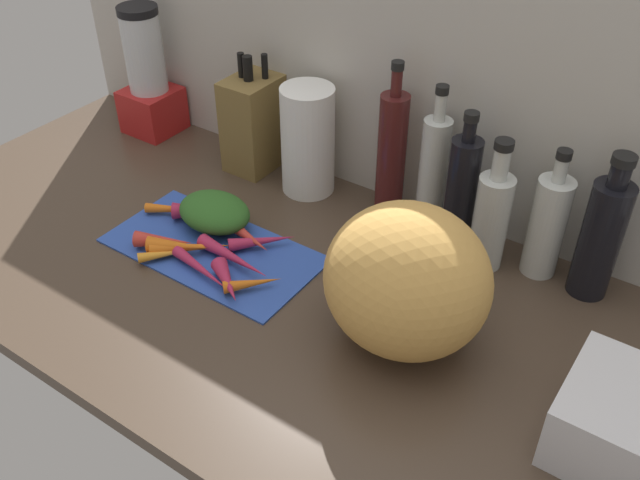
% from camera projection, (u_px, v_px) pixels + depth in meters
% --- Properties ---
extents(ground_plane, '(1.70, 0.80, 0.03)m').
position_uv_depth(ground_plane, '(266.00, 281.00, 1.34)').
color(ground_plane, '#47382B').
extents(wall_back, '(1.70, 0.03, 0.60)m').
position_uv_depth(wall_back, '(377.00, 59.00, 1.41)').
color(wall_back, '#BCB7AD').
rests_on(wall_back, ground_plane).
extents(cutting_board, '(0.43, 0.22, 0.01)m').
position_uv_depth(cutting_board, '(212.00, 250.00, 1.39)').
color(cutting_board, '#2D51B7').
rests_on(cutting_board, ground_plane).
extents(carrot_0, '(0.12, 0.09, 0.03)m').
position_uv_depth(carrot_0, '(178.00, 246.00, 1.36)').
color(carrot_0, orange).
rests_on(carrot_0, cutting_board).
extents(carrot_1, '(0.14, 0.12, 0.03)m').
position_uv_depth(carrot_1, '(191.00, 247.00, 1.37)').
color(carrot_1, orange).
rests_on(carrot_1, cutting_board).
extents(carrot_2, '(0.15, 0.10, 0.02)m').
position_uv_depth(carrot_2, '(182.00, 210.00, 1.48)').
color(carrot_2, orange).
rests_on(carrot_2, cutting_board).
extents(carrot_3, '(0.16, 0.05, 0.02)m').
position_uv_depth(carrot_3, '(202.00, 270.00, 1.32)').
color(carrot_3, '#B2264C').
rests_on(carrot_3, cutting_board).
extents(carrot_4, '(0.11, 0.09, 0.04)m').
position_uv_depth(carrot_4, '(199.00, 211.00, 1.46)').
color(carrot_4, '#B2264C').
rests_on(carrot_4, cutting_board).
extents(carrot_5, '(0.11, 0.12, 0.03)m').
position_uv_depth(carrot_5, '(262.00, 241.00, 1.38)').
color(carrot_5, '#B2264C').
rests_on(carrot_5, cutting_board).
extents(carrot_6, '(0.09, 0.10, 0.02)m').
position_uv_depth(carrot_6, '(166.00, 254.00, 1.36)').
color(carrot_6, orange).
rests_on(carrot_6, cutting_board).
extents(carrot_7, '(0.18, 0.04, 0.03)m').
position_uv_depth(carrot_7, '(234.00, 258.00, 1.34)').
color(carrot_7, '#B2264C').
rests_on(carrot_7, cutting_board).
extents(carrot_8, '(0.16, 0.07, 0.04)m').
position_uv_depth(carrot_8, '(243.00, 233.00, 1.40)').
color(carrot_8, red).
rests_on(carrot_8, cutting_board).
extents(carrot_9, '(0.11, 0.09, 0.03)m').
position_uv_depth(carrot_9, '(227.00, 282.00, 1.28)').
color(carrot_9, '#B2264C').
rests_on(carrot_9, cutting_board).
extents(carrot_10, '(0.12, 0.08, 0.03)m').
position_uv_depth(carrot_10, '(164.00, 241.00, 1.38)').
color(carrot_10, red).
rests_on(carrot_10, cutting_board).
extents(carrot_11, '(0.09, 0.10, 0.02)m').
position_uv_depth(carrot_11, '(252.00, 283.00, 1.28)').
color(carrot_11, orange).
rests_on(carrot_11, cutting_board).
extents(carrot_greens_pile, '(0.16, 0.12, 0.07)m').
position_uv_depth(carrot_greens_pile, '(214.00, 212.00, 1.43)').
color(carrot_greens_pile, '#2D6023').
rests_on(carrot_greens_pile, cutting_board).
extents(winter_squash, '(0.28, 0.26, 0.26)m').
position_uv_depth(winter_squash, '(406.00, 282.00, 1.12)').
color(winter_squash, gold).
rests_on(winter_squash, ground_plane).
extents(knife_block, '(0.10, 0.14, 0.27)m').
position_uv_depth(knife_block, '(255.00, 122.00, 1.59)').
color(knife_block, brown).
rests_on(knife_block, ground_plane).
extents(blender_appliance, '(0.13, 0.13, 0.32)m').
position_uv_depth(blender_appliance, '(148.00, 79.00, 1.72)').
color(blender_appliance, red).
rests_on(blender_appliance, ground_plane).
extents(paper_towel_roll, '(0.12, 0.12, 0.24)m').
position_uv_depth(paper_towel_roll, '(308.00, 141.00, 1.50)').
color(paper_towel_roll, white).
rests_on(paper_towel_roll, ground_plane).
extents(bottle_0, '(0.06, 0.06, 0.34)m').
position_uv_depth(bottle_0, '(392.00, 154.00, 1.42)').
color(bottle_0, '#471919').
rests_on(bottle_0, ground_plane).
extents(bottle_1, '(0.06, 0.06, 0.31)m').
position_uv_depth(bottle_1, '(433.00, 172.00, 1.39)').
color(bottle_1, silver).
rests_on(bottle_1, ground_plane).
extents(bottle_2, '(0.06, 0.06, 0.29)m').
position_uv_depth(bottle_2, '(461.00, 193.00, 1.33)').
color(bottle_2, black).
rests_on(bottle_2, ground_plane).
extents(bottle_3, '(0.07, 0.07, 0.27)m').
position_uv_depth(bottle_3, '(491.00, 218.00, 1.30)').
color(bottle_3, silver).
rests_on(bottle_3, ground_plane).
extents(bottle_4, '(0.07, 0.07, 0.26)m').
position_uv_depth(bottle_4, '(547.00, 225.00, 1.28)').
color(bottle_4, silver).
rests_on(bottle_4, ground_plane).
extents(bottle_5, '(0.07, 0.07, 0.29)m').
position_uv_depth(bottle_5, '(601.00, 237.00, 1.23)').
color(bottle_5, black).
rests_on(bottle_5, ground_plane).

